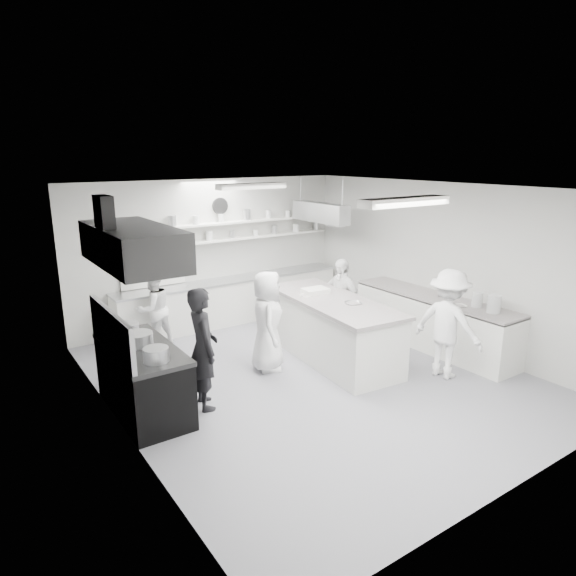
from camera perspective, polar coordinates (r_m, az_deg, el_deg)
floor at (r=8.35m, az=2.63°, el=-9.96°), size 6.00×7.00×0.02m
ceiling at (r=7.59m, az=2.90°, el=11.21°), size 6.00×7.00×0.02m
wall_back at (r=10.76m, az=-8.56°, el=4.04°), size 6.00×0.04×3.00m
wall_front at (r=5.60m, az=25.04°, el=-7.44°), size 6.00×0.04×3.00m
wall_left at (r=6.55m, az=-18.75°, el=-3.66°), size 0.04×7.00×3.00m
wall_right at (r=9.89m, az=16.79°, el=2.61°), size 0.04×7.00×3.00m
stove at (r=7.39m, az=-15.92°, el=-10.05°), size 0.80×1.80×0.90m
exhaust_hood at (r=6.83m, az=-17.05°, el=4.59°), size 0.85×2.00×0.50m
back_counter at (r=10.88m, az=-6.23°, el=-1.41°), size 5.00×0.60×0.92m
shelf_lower at (r=10.93m, az=-4.99°, el=5.64°), size 4.20×0.26×0.04m
shelf_upper at (r=10.88m, az=-5.03°, el=7.46°), size 4.20×0.26×0.04m
pass_through_window at (r=10.27m, az=-15.03°, el=2.89°), size 1.30×0.04×1.00m
wall_clock at (r=10.68m, az=-7.68°, el=9.14°), size 0.32×0.05×0.32m
right_counter at (r=9.77m, az=15.94°, el=-3.74°), size 0.74×3.30×0.94m
pot_rack at (r=10.76m, az=3.63°, el=8.48°), size 0.30×1.60×0.40m
light_fixture_front at (r=6.26m, az=13.02°, el=9.44°), size 1.30×0.25×0.10m
light_fixture_rear at (r=9.09m, az=-4.11°, el=11.35°), size 1.30×0.25×0.10m
prep_island at (r=8.90m, az=4.95°, el=-4.74°), size 1.29×2.88×1.03m
stove_pot at (r=7.25m, az=-16.45°, el=-5.70°), size 0.40×0.40×0.22m
cook_stove at (r=7.19m, az=-9.54°, el=-6.72°), size 0.53×0.70×1.75m
cook_back at (r=9.66m, az=-14.86°, el=-2.28°), size 0.82×0.70×1.46m
cook_island_left at (r=8.33m, az=-2.34°, el=-3.74°), size 0.85×0.97×1.67m
cook_island_right at (r=9.61m, az=5.95°, el=-1.42°), size 0.50×0.99×1.62m
cook_right at (r=8.44m, az=17.54°, el=-3.87°), size 0.84×1.24×1.76m
bowl_island_a at (r=8.53m, az=7.34°, el=-1.81°), size 0.36×0.36×0.07m
bowl_island_b at (r=8.89m, az=1.99°, el=-0.99°), size 0.28×0.28×0.07m
bowl_right at (r=9.13m, az=18.71°, el=-1.99°), size 0.29×0.29×0.05m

